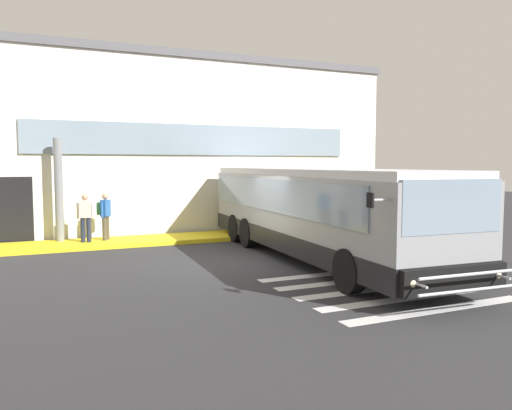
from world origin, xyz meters
TOP-DOWN VIEW (x-y plane):
  - ground_plane at (0.00, 0.00)m, footprint 80.00×90.00m
  - bay_paint_stripes at (2.00, -4.20)m, footprint 4.40×3.96m
  - terminal_building at (-0.68, 11.58)m, footprint 20.93×13.80m
  - boarding_curb at (0.00, 4.80)m, footprint 23.13×2.00m
  - entry_support_column at (-4.33, 5.40)m, footprint 0.28×0.28m
  - bus_main_foreground at (2.53, -0.36)m, footprint 3.69×12.23m
  - passenger_near_column at (-3.53, 4.75)m, footprint 0.56×0.34m
  - passenger_by_doorway at (-2.86, 5.03)m, footprint 0.50×0.52m

SIDE VIEW (x-z plane):
  - ground_plane at x=0.00m, z-range -0.02..0.00m
  - bay_paint_stripes at x=2.00m, z-range 0.00..0.01m
  - boarding_curb at x=0.00m, z-range 0.00..0.15m
  - passenger_near_column at x=-3.53m, z-range 0.24..1.92m
  - passenger_by_doorway at x=-2.86m, z-range 0.28..1.95m
  - bus_main_foreground at x=2.53m, z-range -0.01..2.69m
  - entry_support_column at x=-4.33m, z-range 0.15..3.74m
  - terminal_building at x=-0.68m, z-range -0.01..7.28m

